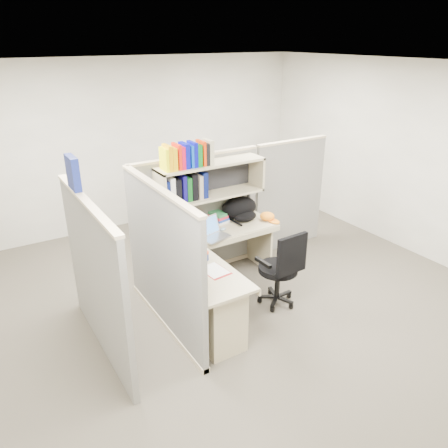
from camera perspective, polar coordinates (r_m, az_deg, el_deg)
ground at (r=5.39m, az=1.35°, el=-10.09°), size 6.00×6.00×0.00m
room_shell at (r=4.70m, az=1.53°, el=6.63°), size 6.00×6.00×6.00m
cubicle at (r=5.14m, az=-4.76°, el=-0.39°), size 3.79×1.84×1.95m
desk at (r=4.77m, az=-0.87°, el=-8.73°), size 1.74×1.75×0.73m
laptop at (r=5.21m, az=-1.23°, el=-0.60°), size 0.42×0.42×0.25m
backpack at (r=5.75m, az=2.36°, el=1.99°), size 0.57×0.50×0.29m
orange_cap at (r=5.78m, az=5.66°, el=1.02°), size 0.25×0.27×0.11m
snack_canister at (r=4.74m, az=-2.59°, el=-4.16°), size 0.10×0.10×0.10m
tissue_box at (r=4.28m, az=-3.29°, el=-6.65°), size 0.14×0.14×0.20m
mouse at (r=5.46m, az=-0.18°, el=-0.66°), size 0.10×0.08×0.03m
paper_cup at (r=5.51m, az=-2.87°, el=-0.15°), size 0.08×0.08×0.09m
book_stack at (r=5.71m, az=-0.79°, el=0.94°), size 0.23×0.28×0.12m
loose_paper at (r=4.56m, az=-1.29°, el=-6.06°), size 0.24×0.31×0.00m
task_chair at (r=5.19m, az=7.32°, el=-7.22°), size 0.51×0.48×0.98m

